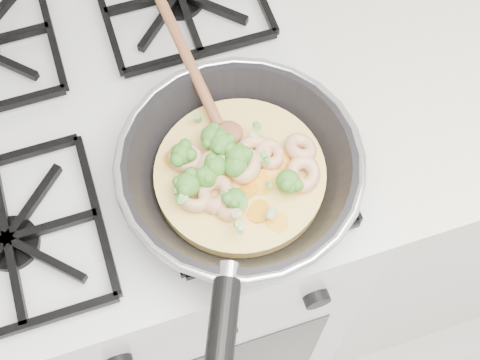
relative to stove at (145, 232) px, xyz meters
name	(u,v)px	position (x,y,z in m)	size (l,w,h in m)	color
stove	(145,232)	(0.00, 0.00, 0.00)	(0.60, 0.60, 0.92)	white
skillet	(238,174)	(0.13, -0.17, 0.50)	(0.30, 0.62, 0.09)	black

